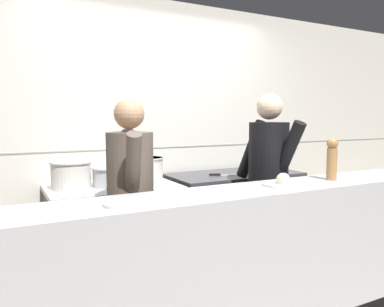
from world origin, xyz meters
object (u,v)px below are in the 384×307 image
chefs_knife (226,175)px  plated_dish_main (126,203)px  chef_sous (268,180)px  plated_dish_appetiser (283,183)px  chef_head_cook (131,200)px  stock_pot (71,174)px  pepper_mill (332,158)px  oven_range (114,235)px  sauce_pot (112,176)px  braising_pot (147,169)px

chefs_knife → plated_dish_main: bearing=-140.6°
chefs_knife → chef_sous: chef_sous is taller
plated_dish_appetiser → chef_head_cook: chef_head_cook is taller
stock_pot → plated_dish_appetiser: stock_pot is taller
pepper_mill → chef_sous: 0.61m
plated_dish_appetiser → oven_range: bearing=126.1°
plated_dish_main → pepper_mill: (1.59, 0.05, 0.16)m
pepper_mill → chef_head_cook: chef_head_cook is taller
sauce_pot → chef_sous: bearing=-26.2°
plated_dish_main → chef_head_cook: 0.62m
braising_pot → chefs_knife: size_ratio=0.78×
sauce_pot → chefs_knife: sauce_pot is taller
chef_head_cook → chef_sous: chef_sous is taller
stock_pot → chef_head_cook: chef_head_cook is taller
braising_pot → plated_dish_main: braising_pot is taller
sauce_pot → chef_sous: 1.33m
stock_pot → braising_pot: (0.67, 0.02, -0.00)m
braising_pot → plated_dish_main: size_ratio=1.18×
oven_range → chef_head_cook: bearing=-94.5°
oven_range → plated_dish_appetiser: bearing=-53.9°
sauce_pot → stock_pot: bearing=173.1°
plated_dish_main → plated_dish_appetiser: size_ratio=0.92×
plated_dish_appetiser → chef_sous: chef_sous is taller
braising_pot → chef_sous: bearing=-37.3°
chef_sous → stock_pot: bearing=147.3°
pepper_mill → plated_dish_main: bearing=-178.0°
oven_range → plated_dish_main: bearing=-102.3°
braising_pot → oven_range: bearing=-172.1°
sauce_pot → plated_dish_main: bearing=-102.0°
oven_range → stock_pot: (-0.33, 0.02, 0.55)m
sauce_pot → plated_dish_main: 1.21m
braising_pot → chefs_knife: bearing=-10.2°
plated_dish_appetiser → pepper_mill: bearing=2.5°
oven_range → chef_head_cook: size_ratio=0.68×
chefs_knife → plated_dish_appetiser: 1.11m
stock_pot → chef_sous: (1.52, -0.63, -0.07)m
oven_range → chef_sous: chef_sous is taller
stock_pot → chefs_knife: bearing=-4.6°
sauce_pot → braising_pot: bearing=10.0°
chefs_knife → pepper_mill: size_ratio=1.20×
sauce_pot → braising_pot: braising_pot is taller
plated_dish_main → pepper_mill: bearing=2.0°
stock_pot → sauce_pot: stock_pot is taller
sauce_pot → braising_pot: (0.34, 0.06, 0.03)m
chefs_knife → chef_head_cook: (-1.14, -0.54, -0.02)m
stock_pot → plated_dish_appetiser: size_ratio=1.23×
sauce_pot → chef_head_cook: (-0.04, -0.62, -0.08)m
chefs_knife → chef_sous: 0.52m
plated_dish_main → pepper_mill: pepper_mill is taller
sauce_pot → chef_sous: (1.19, -0.59, -0.04)m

